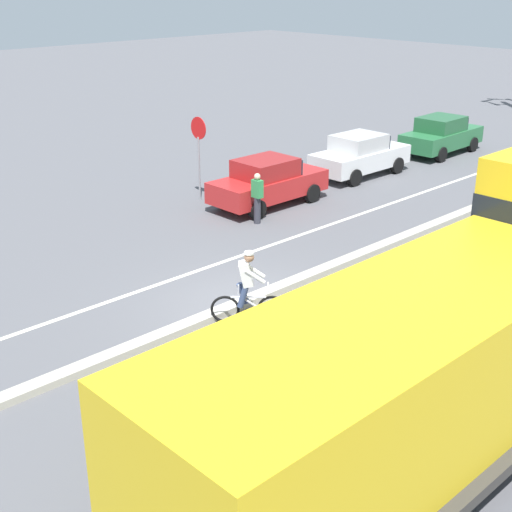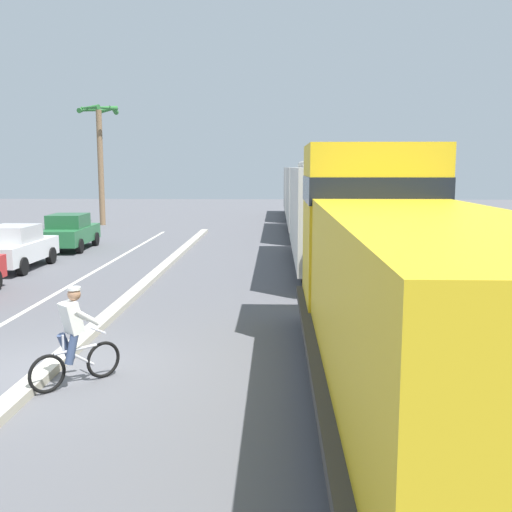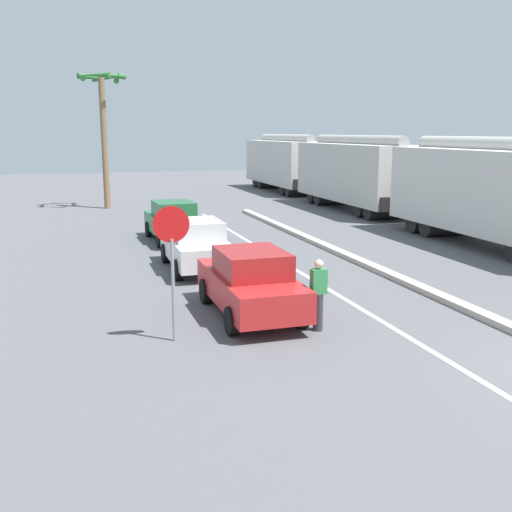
{
  "view_description": "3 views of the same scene",
  "coord_description": "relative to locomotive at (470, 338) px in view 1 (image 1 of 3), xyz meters",
  "views": [
    {
      "loc": [
        11.28,
        -10.41,
        7.41
      ],
      "look_at": [
        0.25,
        0.09,
        1.3
      ],
      "focal_mm": 50.0,
      "sensor_mm": 36.0,
      "label": 1
    },
    {
      "loc": [
        4.13,
        -10.34,
        3.71
      ],
      "look_at": [
        3.69,
        2.78,
        1.76
      ],
      "focal_mm": 42.0,
      "sensor_mm": 36.0,
      "label": 2
    },
    {
      "loc": [
        -9.21,
        -7.5,
        4.36
      ],
      "look_at": [
        -4.25,
        8.4,
        0.89
      ],
      "focal_mm": 42.0,
      "sensor_mm": 36.0,
      "label": 3
    }
  ],
  "objects": [
    {
      "name": "cyclist",
      "position": [
        -5.49,
        0.1,
        -0.98
      ],
      "size": [
        1.22,
        1.29,
        1.71
      ],
      "color": "black",
      "rests_on": "ground"
    },
    {
      "name": "parked_car_white",
      "position": [
        -11.63,
        11.75,
        -0.98
      ],
      "size": [
        1.86,
        4.21,
        1.62
      ],
      "color": "silver",
      "rests_on": "ground"
    },
    {
      "name": "stop_sign",
      "position": [
        -13.45,
        5.28,
        0.23
      ],
      "size": [
        0.76,
        0.08,
        2.88
      ],
      "color": "gray",
      "rests_on": "ground"
    },
    {
      "name": "lane_stripe",
      "position": [
        -8.59,
        6.7,
        -1.79
      ],
      "size": [
        0.14,
        36.0,
        0.01
      ],
      "primitive_type": "cube",
      "color": "silver",
      "rests_on": "ground"
    },
    {
      "name": "ground_plane",
      "position": [
        -6.19,
        0.7,
        -1.8
      ],
      "size": [
        120.0,
        120.0,
        0.0
      ],
      "primitive_type": "plane",
      "color": "#56565B"
    },
    {
      "name": "locomotive",
      "position": [
        0.0,
        0.0,
        0.0
      ],
      "size": [
        3.1,
        11.61,
        4.2
      ],
      "color": "gold",
      "rests_on": "ground"
    },
    {
      "name": "parked_car_green",
      "position": [
        -11.45,
        17.1,
        -0.98
      ],
      "size": [
        1.94,
        4.26,
        1.62
      ],
      "color": "#286B3D",
      "rests_on": "ground"
    },
    {
      "name": "parked_car_red",
      "position": [
        -11.38,
        6.54,
        -0.98
      ],
      "size": [
        1.84,
        4.2,
        1.62
      ],
      "color": "red",
      "rests_on": "ground"
    },
    {
      "name": "median_curb",
      "position": [
        -6.19,
        6.7,
        -1.72
      ],
      "size": [
        0.36,
        36.0,
        0.16
      ],
      "primitive_type": "cube",
      "color": "#B2AD9E",
      "rests_on": "ground"
    },
    {
      "name": "pedestrian_by_cars",
      "position": [
        -10.28,
        4.98,
        -0.95
      ],
      "size": [
        0.34,
        0.22,
        1.62
      ],
      "color": "#33333D",
      "rests_on": "ground"
    }
  ]
}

